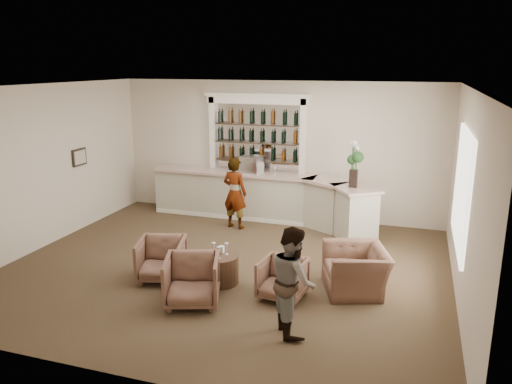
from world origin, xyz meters
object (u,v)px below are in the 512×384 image
Objects in this scene: guest at (293,280)px; flower_vase at (354,161)px; bar_counter at (265,197)px; armchair_right at (283,279)px; cocktail_table at (220,269)px; espresso_machine at (252,164)px; sommelier at (235,193)px; armchair_far at (356,270)px; armchair_left at (162,259)px; armchair_center at (192,280)px.

guest is 4.31m from flower_vase.
bar_counter is 7.98× the size of armchair_right.
cocktail_table is 1.37× the size of espresso_machine.
sommelier is 3.95m from armchair_far.
armchair_right is at bearing -10.25° from cocktail_table.
armchair_right is at bearing -101.67° from flower_vase.
armchair_right reaches higher than cocktail_table.
armchair_left is (-0.72, -3.80, -0.20)m from bar_counter.
cocktail_table is at bearing -85.17° from bar_counter.
bar_counter is 4.13m from armchair_right.
bar_counter is at bearing 73.11° from armchair_center.
espresso_machine reaches higher than armchair_center.
armchair_right is 3.58m from flower_vase.
armchair_left is 1.13× the size of armchair_right.
cocktail_table is at bearing -98.16° from armchair_far.
espresso_machine reaches higher than armchair_far.
sommelier is at bearing 0.27° from guest.
flower_vase is at bearing -15.84° from bar_counter.
sommelier is (-0.49, -0.74, 0.25)m from bar_counter.
guest is 1.82× the size of armchair_center.
sommelier is at bearing -177.16° from flower_vase.
guest is 1.38× the size of armchair_far.
bar_counter is 4.49m from armchair_center.
armchair_right is (2.21, -0.05, -0.04)m from armchair_left.
armchair_far is 2.95m from flower_vase.
armchair_far is (2.39, 1.28, -0.02)m from armchair_center.
cocktail_table is 0.58× the size of armchair_far.
flower_vase is at bearing 84.81° from armchair_right.
armchair_center is (0.66, -3.74, -0.44)m from sommelier.
sommelier reaches higher than cocktail_table.
armchair_center is 1.81× the size of espresso_machine.
armchair_center is 4.54m from flower_vase.
sommelier is 3.82m from armchair_center.
armchair_right is (1.30, 0.63, -0.06)m from armchair_center.
armchair_right is at bearing 6.77° from armchair_center.
armchair_left is at bearing -170.81° from cocktail_table.
cocktail_table is at bearing 176.24° from armchair_right.
espresso_machine is (-0.34, 0.05, 0.77)m from bar_counter.
armchair_left is (-2.60, 1.01, -0.41)m from guest.
guest is at bearing -93.67° from flower_vase.
cocktail_table is 1.20m from armchair_right.
espresso_machine reaches higher than armchair_left.
armchair_center is (0.90, -0.68, 0.02)m from armchair_left.
sommelier is 1.66× the size of flower_vase.
flower_vase is (1.97, 3.87, 1.31)m from armchair_center.
armchair_left reaches higher than cocktail_table.
espresso_machine is at bearing 100.01° from cocktail_table.
flower_vase reaches higher than espresso_machine.
espresso_machine reaches higher than bar_counter.
armchair_center is at bearing 49.13° from guest.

